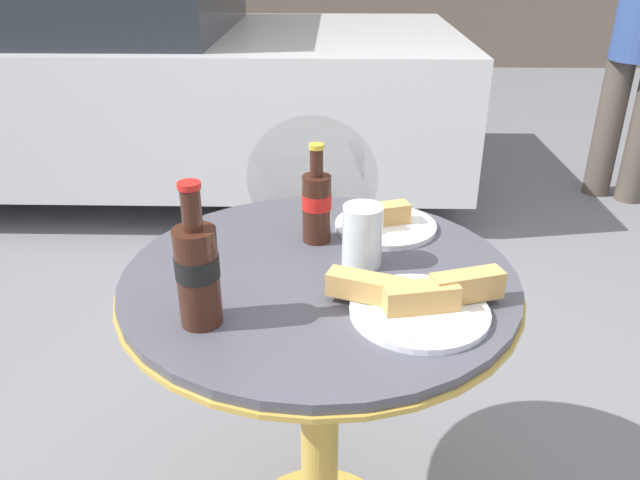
{
  "coord_description": "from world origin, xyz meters",
  "views": [
    {
      "loc": [
        0.03,
        -1.07,
        1.34
      ],
      "look_at": [
        0.0,
        0.04,
        0.79
      ],
      "focal_mm": 35.0,
      "sensor_mm": 36.0,
      "label": 1
    }
  ],
  "objects_px": {
    "cola_bottle_left": "(317,204)",
    "parked_car": "(87,70)",
    "cola_bottle_right": "(197,270)",
    "lunch_plate_far": "(386,223)",
    "bistro_table": "(320,342)",
    "lunch_plate_near": "(419,300)",
    "drinking_glass": "(362,238)"
  },
  "relations": [
    {
      "from": "cola_bottle_left",
      "to": "parked_car",
      "type": "relative_size",
      "value": 0.05
    },
    {
      "from": "cola_bottle_right",
      "to": "cola_bottle_left",
      "type": "bearing_deg",
      "value": 59.98
    },
    {
      "from": "cola_bottle_right",
      "to": "lunch_plate_far",
      "type": "bearing_deg",
      "value": 48.65
    },
    {
      "from": "bistro_table",
      "to": "lunch_plate_far",
      "type": "relative_size",
      "value": 3.45
    },
    {
      "from": "lunch_plate_near",
      "to": "lunch_plate_far",
      "type": "bearing_deg",
      "value": 95.59
    },
    {
      "from": "cola_bottle_left",
      "to": "lunch_plate_far",
      "type": "xyz_separation_m",
      "value": [
        0.15,
        0.06,
        -0.07
      ]
    },
    {
      "from": "lunch_plate_far",
      "to": "parked_car",
      "type": "distance_m",
      "value": 2.77
    },
    {
      "from": "bistro_table",
      "to": "cola_bottle_left",
      "type": "distance_m",
      "value": 0.29
    },
    {
      "from": "drinking_glass",
      "to": "lunch_plate_near",
      "type": "distance_m",
      "value": 0.2
    },
    {
      "from": "cola_bottle_left",
      "to": "lunch_plate_near",
      "type": "height_order",
      "value": "cola_bottle_left"
    },
    {
      "from": "bistro_table",
      "to": "lunch_plate_far",
      "type": "xyz_separation_m",
      "value": [
        0.14,
        0.2,
        0.18
      ]
    },
    {
      "from": "cola_bottle_left",
      "to": "lunch_plate_far",
      "type": "height_order",
      "value": "cola_bottle_left"
    },
    {
      "from": "lunch_plate_far",
      "to": "lunch_plate_near",
      "type": "bearing_deg",
      "value": -84.41
    },
    {
      "from": "bistro_table",
      "to": "parked_car",
      "type": "xyz_separation_m",
      "value": [
        -1.39,
        2.51,
        0.07
      ]
    },
    {
      "from": "drinking_glass",
      "to": "lunch_plate_near",
      "type": "xyz_separation_m",
      "value": [
        0.09,
        -0.17,
        -0.03
      ]
    },
    {
      "from": "bistro_table",
      "to": "drinking_glass",
      "type": "distance_m",
      "value": 0.24
    },
    {
      "from": "bistro_table",
      "to": "cola_bottle_right",
      "type": "distance_m",
      "value": 0.38
    },
    {
      "from": "cola_bottle_right",
      "to": "drinking_glass",
      "type": "height_order",
      "value": "cola_bottle_right"
    },
    {
      "from": "cola_bottle_right",
      "to": "parked_car",
      "type": "xyz_separation_m",
      "value": [
        -1.19,
        2.69,
        -0.2
      ]
    },
    {
      "from": "lunch_plate_far",
      "to": "parked_car",
      "type": "relative_size",
      "value": 0.06
    },
    {
      "from": "drinking_glass",
      "to": "lunch_plate_near",
      "type": "height_order",
      "value": "drinking_glass"
    },
    {
      "from": "lunch_plate_far",
      "to": "cola_bottle_left",
      "type": "bearing_deg",
      "value": -157.55
    },
    {
      "from": "cola_bottle_left",
      "to": "cola_bottle_right",
      "type": "relative_size",
      "value": 0.85
    },
    {
      "from": "parked_car",
      "to": "cola_bottle_right",
      "type": "bearing_deg",
      "value": -66.05
    },
    {
      "from": "lunch_plate_near",
      "to": "lunch_plate_far",
      "type": "height_order",
      "value": "lunch_plate_near"
    },
    {
      "from": "lunch_plate_near",
      "to": "lunch_plate_far",
      "type": "distance_m",
      "value": 0.34
    },
    {
      "from": "cola_bottle_right",
      "to": "bistro_table",
      "type": "bearing_deg",
      "value": 42.75
    },
    {
      "from": "cola_bottle_left",
      "to": "parked_car",
      "type": "height_order",
      "value": "parked_car"
    },
    {
      "from": "cola_bottle_left",
      "to": "bistro_table",
      "type": "bearing_deg",
      "value": -86.05
    },
    {
      "from": "cola_bottle_left",
      "to": "parked_car",
      "type": "xyz_separation_m",
      "value": [
        -1.38,
        2.37,
        -0.18
      ]
    },
    {
      "from": "cola_bottle_left",
      "to": "lunch_plate_near",
      "type": "distance_m",
      "value": 0.34
    },
    {
      "from": "bistro_table",
      "to": "parked_car",
      "type": "height_order",
      "value": "parked_car"
    }
  ]
}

